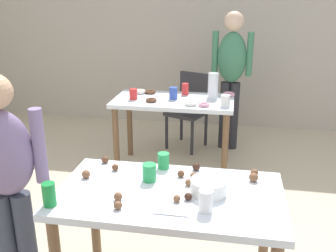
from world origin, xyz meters
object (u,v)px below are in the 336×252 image
Objects in this scene: dining_table_far at (173,110)px; soda_can at (49,194)px; dining_table_near at (169,210)px; pitcher_far at (213,85)px; mixing_bowl at (209,187)px; person_adult_far at (231,69)px; chair_far_table at (190,106)px; person_girl_near at (7,175)px.

dining_table_far is 2.12m from soda_can.
dining_table_near is 4.91× the size of pitcher_far.
mixing_bowl is 0.82m from soda_can.
person_adult_far reaches higher than dining_table_near.
soda_can is (-0.29, -2.09, 0.18)m from dining_table_far.
pitcher_far is (0.67, 2.23, 0.06)m from soda_can.
chair_far_table is at bearing 94.21° from dining_table_near.
pitcher_far is (0.99, 2.08, 0.06)m from person_girl_near.
dining_table_near is 0.88× the size of person_girl_near.
pitcher_far is (-0.17, -0.52, -0.07)m from person_adult_far.
dining_table_near is 0.64m from soda_can.
chair_far_table is 0.55× the size of person_adult_far.
dining_table_far is 2.04m from person_girl_near.
person_girl_near is 1.10m from mixing_bowl.
person_adult_far is 2.50m from mixing_bowl.
dining_table_near is 0.77× the size of person_adult_far.
person_adult_far is (0.27, 2.52, 0.30)m from dining_table_near.
mixing_bowl is at bearing -86.96° from pitcher_far.
person_girl_near is at bearing -115.42° from pitcher_far.
chair_far_table is (0.09, 0.66, -0.14)m from dining_table_far.
chair_far_table is (-0.19, 2.52, -0.14)m from dining_table_near.
person_girl_near is 0.88× the size of person_adult_far.
dining_table_far is at bearing 104.80° from mixing_bowl.
dining_table_far is at bearing 72.52° from person_girl_near.
dining_table_near is 2.53m from chair_far_table.
mixing_bowl is (1.09, 0.11, -0.02)m from person_girl_near.
person_girl_near is 7.14× the size of mixing_bowl.
dining_table_near is 2.01m from pitcher_far.
soda_can reaches higher than dining_table_far.
soda_can is at bearing -161.48° from mixing_bowl.
person_adult_far is at bearing 88.57° from mixing_bowl.
soda_can is 0.49× the size of pitcher_far.
dining_table_near is 0.26m from mixing_bowl.
pitcher_far is (0.29, -0.52, 0.38)m from chair_far_table.
chair_far_table reaches higher than mixing_bowl.
dining_table_far is 0.86× the size of person_girl_near.
person_adult_far is at bearing 72.22° from pitcher_far.
mixing_bowl is at bearing -75.20° from dining_table_far.
person_adult_far is at bearing 66.04° from person_girl_near.
person_adult_far is 6.34× the size of pitcher_far.
person_girl_near is 11.29× the size of soda_can.
soda_can is at bearing -97.86° from dining_table_far.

